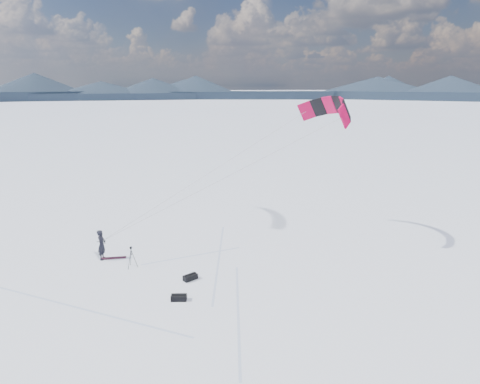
{
  "coord_description": "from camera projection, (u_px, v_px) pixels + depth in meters",
  "views": [
    {
      "loc": [
        3.61,
        -20.51,
        10.41
      ],
      "look_at": [
        7.08,
        4.4,
        3.71
      ],
      "focal_mm": 30.0,
      "sensor_mm": 36.0,
      "label": 1
    }
  ],
  "objects": [
    {
      "name": "gear_bag_a",
      "position": [
        190.0,
        277.0,
        22.14
      ],
      "size": [
        0.86,
        0.74,
        0.35
      ],
      "rotation": [
        0.0,
        0.0,
        0.57
      ],
      "color": "black",
      "rests_on": "ground"
    },
    {
      "name": "snowkiter",
      "position": [
        103.0,
        259.0,
        24.83
      ],
      "size": [
        0.55,
        0.75,
        1.89
      ],
      "primitive_type": "imported",
      "rotation": [
        0.0,
        0.0,
        1.42
      ],
      "color": "black",
      "rests_on": "ground"
    },
    {
      "name": "power_kite",
      "position": [
        330.0,
        110.0,
        26.43
      ],
      "size": [
        16.12,
        6.04,
        8.6
      ],
      "color": "#BD0439",
      "rests_on": "ground"
    },
    {
      "name": "horizon_hills",
      "position": [
        118.0,
        225.0,
        20.96
      ],
      "size": [
        704.0,
        705.94,
        8.41
      ],
      "color": "black",
      "rests_on": "ground"
    },
    {
      "name": "gear_bag_b",
      "position": [
        179.0,
        297.0,
        20.02
      ],
      "size": [
        0.82,
        0.47,
        0.36
      ],
      "rotation": [
        0.0,
        0.0,
        -0.12
      ],
      "color": "black",
      "rests_on": "ground"
    },
    {
      "name": "ground",
      "position": [
        123.0,
        283.0,
        21.83
      ],
      "size": [
        1800.0,
        1800.0,
        0.0
      ],
      "primitive_type": "plane",
      "color": "white"
    },
    {
      "name": "tripod",
      "position": [
        131.0,
        254.0,
        23.49
      ],
      "size": [
        0.57,
        0.61,
        1.3
      ],
      "rotation": [
        0.0,
        0.0,
        -0.12
      ],
      "color": "black",
      "rests_on": "ground"
    },
    {
      "name": "snow_tracks",
      "position": [
        85.0,
        284.0,
        21.65
      ],
      "size": [
        13.93,
        9.84,
        0.01
      ],
      "color": "#AAB8D5",
      "rests_on": "ground"
    },
    {
      "name": "snowboard",
      "position": [
        113.0,
        258.0,
        24.93
      ],
      "size": [
        1.55,
        0.33,
        0.04
      ],
      "primitive_type": "cube",
      "rotation": [
        0.0,
        0.0,
        0.02
      ],
      "color": "maroon",
      "rests_on": "ground"
    }
  ]
}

